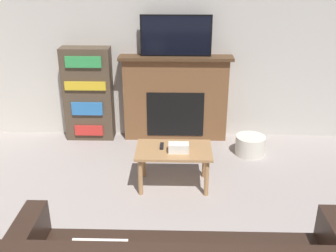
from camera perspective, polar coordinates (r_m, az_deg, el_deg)
The scene contains 8 objects.
wall_back at distance 5.44m, azimuth -1.02°, elevation 12.06°, with size 6.98×0.06×2.70m.
fireplace at distance 5.49m, azimuth 1.09°, elevation 4.08°, with size 1.53×0.28×1.20m.
tv at distance 5.25m, azimuth 1.17°, elevation 12.96°, with size 0.94×0.03×0.54m.
coffee_table at distance 4.37m, azimuth 0.84°, elevation -4.22°, with size 0.84×0.51×0.46m.
tissue_box at distance 4.25m, azimuth 1.55°, elevation -3.17°, with size 0.22×0.12×0.10m.
remote_control at distance 4.38m, azimuth -0.90°, elevation -2.93°, with size 0.04×0.15×0.02m.
bookshelf at distance 5.60m, azimuth -11.49°, elevation 4.55°, with size 0.67×0.29×1.31m.
storage_basket at distance 5.30m, azimuth 11.83°, elevation -2.74°, with size 0.39×0.39×0.25m.
Camera 1 is at (0.24, -1.42, 2.39)m, focal length 42.00 mm.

